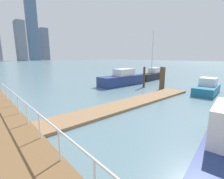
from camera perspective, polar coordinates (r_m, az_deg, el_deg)
ground_plane at (r=17.37m, az=-24.03°, el=-1.50°), size 300.00×300.00×0.00m
floating_dock at (r=12.49m, az=6.42°, el=-4.97°), size 15.02×2.00×0.18m
boardwalk_railing at (r=5.37m, az=-18.63°, el=-15.50°), size 0.06×23.08×1.08m
dock_piling_0 at (r=18.83m, az=17.23°, el=3.91°), size 0.31×0.31×2.56m
dock_piling_1 at (r=19.55m, az=18.04°, el=4.00°), size 0.32×0.32×2.47m
dock_piling_2 at (r=19.50m, az=11.45°, el=4.35°), size 0.26×0.26×2.49m
moored_boat_0 at (r=26.68m, az=14.12°, el=5.02°), size 5.99×2.28×7.63m
moored_boat_1 at (r=20.83m, az=3.63°, el=3.80°), size 6.62×2.20×2.11m
moored_boat_2 at (r=18.67m, az=30.96°, el=0.49°), size 4.79×2.48×1.57m
skyline_tower_4 at (r=168.02m, az=-30.00°, el=14.80°), size 6.99×11.92×34.48m
skyline_tower_5 at (r=178.89m, az=-26.68°, el=18.28°), size 9.17×6.24×55.82m
skyline_tower_6 at (r=188.41m, az=-23.18°, el=14.65°), size 7.66×8.57×32.85m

